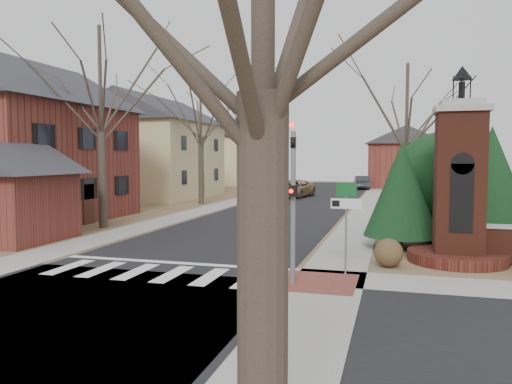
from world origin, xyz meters
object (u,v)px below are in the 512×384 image
(sign_post, at_px, (346,210))
(distant_car, at_px, (362,182))
(brick_gate_monument, at_px, (459,198))
(traffic_signal_pole, at_px, (293,191))
(pickup_truck, at_px, (294,189))

(sign_post, bearing_deg, distant_car, 93.04)
(brick_gate_monument, bearing_deg, sign_post, -138.58)
(traffic_signal_pole, xyz_separation_m, distant_car, (-0.90, 42.74, -1.86))
(brick_gate_monument, height_order, pickup_truck, brick_gate_monument)
(distant_car, bearing_deg, traffic_signal_pole, 83.39)
(sign_post, distance_m, pickup_truck, 29.21)
(traffic_signal_pole, relative_size, sign_post, 1.64)
(traffic_signal_pole, height_order, pickup_truck, traffic_signal_pole)
(sign_post, xyz_separation_m, pickup_truck, (-7.19, 28.29, -1.20))
(pickup_truck, bearing_deg, sign_post, -67.13)
(traffic_signal_pole, bearing_deg, sign_post, 47.57)
(traffic_signal_pole, bearing_deg, brick_gate_monument, 43.24)
(pickup_truck, bearing_deg, distant_car, 77.62)
(brick_gate_monument, bearing_deg, traffic_signal_pole, -136.76)
(pickup_truck, relative_size, distant_car, 1.22)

